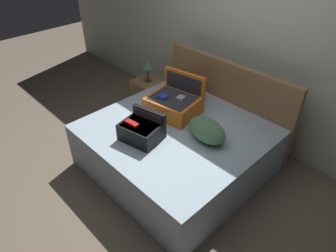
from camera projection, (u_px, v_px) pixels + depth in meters
ground_plane at (151, 183)px, 3.53m from camera, size 12.00×12.00×0.00m
back_wall at (250, 39)px, 3.70m from camera, size 8.00×0.10×2.60m
bed at (176, 148)px, 3.59m from camera, size 1.85×1.76×0.58m
headboard at (226, 102)px, 3.96m from camera, size 1.89×0.08×1.09m
hard_case_large at (174, 103)px, 3.61m from camera, size 0.64×0.58×0.45m
hard_case_medium at (142, 130)px, 3.21m from camera, size 0.47×0.42×0.29m
duffel_bag at (189, 84)px, 3.97m from camera, size 0.51×0.26×0.33m
pillow_near_headboard at (207, 130)px, 3.21m from camera, size 0.53×0.39×0.22m
nightstand at (149, 96)px, 4.67m from camera, size 0.44×0.40×0.50m
table_lamp at (148, 65)px, 4.37m from camera, size 0.18×0.18×0.34m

